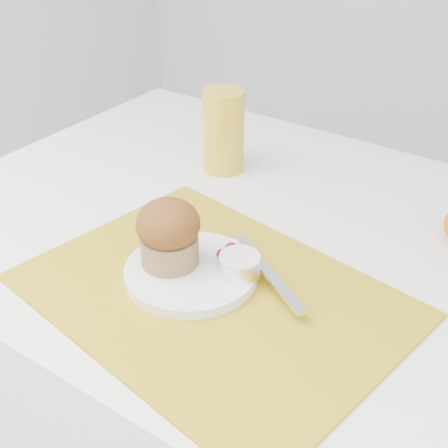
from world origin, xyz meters
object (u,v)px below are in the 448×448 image
Objects in this scene: plate at (191,272)px; juice_glass at (223,131)px; table at (278,407)px; muffin at (169,233)px.

juice_glass is (-0.16, 0.30, 0.06)m from plate.
juice_glass is (-0.22, 0.14, 0.45)m from table.
juice_glass reaches higher than table.
muffin is at bearing -171.44° from plate.
juice_glass is at bearing 147.91° from table.
table is 0.48m from muffin.
table is 6.43× the size of plate.
plate is (-0.06, -0.17, 0.39)m from table.
plate is 0.07m from muffin.
muffin is at bearing -67.88° from juice_glass.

